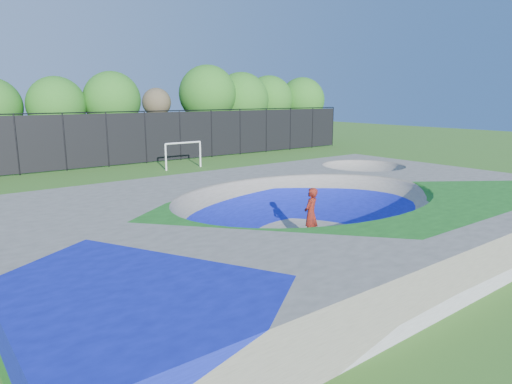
# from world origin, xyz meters

# --- Properties ---
(ground) EXTENTS (120.00, 120.00, 0.00)m
(ground) POSITION_xyz_m (0.00, 0.00, 0.00)
(ground) COLOR #32661C
(ground) RESTS_ON ground
(skate_deck) EXTENTS (22.00, 14.00, 1.50)m
(skate_deck) POSITION_xyz_m (0.00, 0.00, 0.75)
(skate_deck) COLOR gray
(skate_deck) RESTS_ON ground
(skater) EXTENTS (0.82, 0.68, 1.93)m
(skater) POSITION_xyz_m (-0.60, -0.76, 0.96)
(skater) COLOR red
(skater) RESTS_ON ground
(skateboard) EXTENTS (0.81, 0.47, 0.05)m
(skateboard) POSITION_xyz_m (-0.60, -0.76, 0.03)
(skateboard) COLOR black
(skateboard) RESTS_ON ground
(soccer_goal) EXTENTS (2.91, 0.12, 1.92)m
(soccer_goal) POSITION_xyz_m (3.97, 16.85, 1.33)
(soccer_goal) COLOR white
(soccer_goal) RESTS_ON ground
(fence) EXTENTS (48.09, 0.09, 4.04)m
(fence) POSITION_xyz_m (0.00, 21.00, 2.10)
(fence) COLOR black
(fence) RESTS_ON ground
(treeline) EXTENTS (53.13, 7.23, 8.23)m
(treeline) POSITION_xyz_m (0.65, 26.07, 4.84)
(treeline) COLOR #402D20
(treeline) RESTS_ON ground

